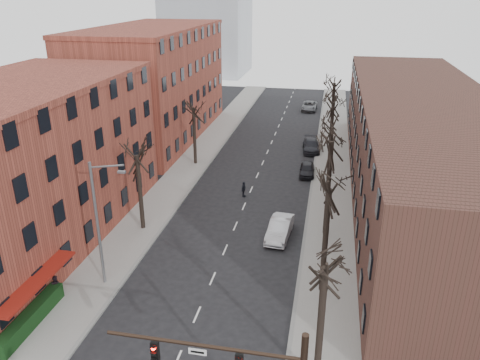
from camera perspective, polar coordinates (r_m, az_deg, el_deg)
The scene contains 21 objects.
sidewalk_left at distance 55.60m, azimuth -5.54°, elevation 2.38°, with size 4.00×90.00×0.15m, color gray.
sidewalk_right at distance 53.47m, azimuth 11.15°, elevation 1.21°, with size 4.00×90.00×0.15m, color gray.
building_left_near at distance 40.13m, azimuth -25.17°, elevation 1.24°, with size 12.00×26.00×12.00m, color brown.
building_left_far at distance 64.53m, azimuth -10.46°, elevation 11.33°, with size 12.00×28.00×14.00m, color brown.
building_right at distance 47.93m, azimuth 21.11°, elevation 3.85°, with size 12.00×50.00×10.00m, color #462720.
awning_left at distance 32.89m, azimuth -22.82°, elevation -15.05°, with size 1.20×7.00×0.15m, color maroon.
hedge at distance 31.94m, azimuth -24.14°, elevation -15.08°, with size 0.80×6.00×1.00m, color black.
tree_right_b at distance 33.04m, azimuth 9.87°, elevation -13.19°, with size 5.20×5.20×10.80m, color black, non-canonical shape.
tree_right_c at distance 39.84m, azimuth 10.27°, elevation -6.54°, with size 5.20×5.20×11.60m, color black, non-canonical shape.
tree_right_d at distance 47.02m, azimuth 10.54°, elevation -1.87°, with size 5.20×5.20×10.00m, color black, non-canonical shape.
tree_right_e at distance 54.43m, azimuth 10.74°, elevation 1.55°, with size 5.20×5.20×10.80m, color black, non-canonical shape.
tree_right_f at distance 61.98m, azimuth 10.89°, elevation 4.14°, with size 5.20×5.20×11.60m, color black, non-canonical shape.
tree_left_a at distance 40.90m, azimuth -11.69°, elevation -5.85°, with size 5.20×5.20×9.50m, color black, non-canonical shape.
tree_left_b at distance 54.62m, azimuth -5.43°, elevation 1.93°, with size 5.20×5.20×9.50m, color black, non-canonical shape.
streetlight at distance 32.03m, azimuth -16.79°, elevation -4.63°, with size 2.45×0.22×9.03m.
silver_sedan at distance 38.59m, azimuth 4.88°, elevation -5.93°, with size 1.65×4.73×1.56m, color silver.
parked_car_near at distance 51.49m, azimuth 8.17°, elevation 1.29°, with size 1.58×3.93×1.34m, color black.
parked_car_mid at distance 59.25m, azimuth 8.67°, elevation 4.16°, with size 2.02×4.97×1.44m, color black.
parked_car_far at distance 79.67m, azimuth 8.45°, elevation 8.91°, with size 2.37×5.14×1.43m, color slate.
pedestrian_b at distance 33.78m, azimuth -21.54°, elevation -11.88°, with size 0.73×0.57×1.51m, color black.
pedestrian_crossing at distance 45.66m, azimuth 0.44°, elevation -1.15°, with size 0.92×0.38×1.57m, color black.
Camera 1 is at (7.27, -14.97, 19.09)m, focal length 35.00 mm.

